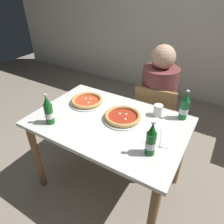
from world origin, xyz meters
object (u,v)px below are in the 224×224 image
object	(u,v)px
pizza_marinara_far	(87,101)
beer_bottle_left	(49,111)
pizza_margherita_near	(123,117)
paper_cup	(158,110)
diner_seated	(156,106)
beer_bottle_center	(151,141)
dining_table_main	(109,132)
beer_bottle_right	(184,107)
chair_behind_table	(154,117)
napkin_with_cutlery	(158,137)

from	to	relation	value
pizza_marinara_far	beer_bottle_left	bearing A→B (deg)	-98.86
pizza_margherita_near	paper_cup	world-z (taller)	paper_cup
diner_seated	beer_bottle_left	bearing A→B (deg)	-120.20
diner_seated	beer_bottle_center	xyz separation A→B (m)	(0.24, -0.83, 0.27)
pizza_margherita_near	paper_cup	size ratio (longest dim) A/B	3.35
dining_table_main	beer_bottle_right	bearing A→B (deg)	33.86
dining_table_main	chair_behind_table	distance (m)	0.65
napkin_with_cutlery	pizza_margherita_near	bearing A→B (deg)	167.56
dining_table_main	napkin_with_cutlery	distance (m)	0.42
diner_seated	pizza_margherita_near	size ratio (longest dim) A/B	3.80
pizza_margherita_near	diner_seated	bearing A→B (deg)	82.03
diner_seated	napkin_with_cutlery	world-z (taller)	diner_seated
pizza_margherita_near	napkin_with_cutlery	xyz separation A→B (m)	(0.32, -0.07, -0.02)
chair_behind_table	beer_bottle_left	distance (m)	1.09
beer_bottle_left	napkin_with_cutlery	size ratio (longest dim) A/B	1.19
paper_cup	pizza_margherita_near	bearing A→B (deg)	-138.42
pizza_marinara_far	diner_seated	bearing A→B (deg)	48.32
diner_seated	pizza_margherita_near	distance (m)	0.62
pizza_margherita_near	paper_cup	bearing A→B (deg)	41.58
beer_bottle_center	paper_cup	bearing A→B (deg)	104.00
paper_cup	chair_behind_table	bearing A→B (deg)	110.17
diner_seated	paper_cup	bearing A→B (deg)	-71.01
diner_seated	beer_bottle_left	world-z (taller)	diner_seated
beer_bottle_center	beer_bottle_left	bearing A→B (deg)	-173.81
chair_behind_table	beer_bottle_center	size ratio (longest dim) A/B	3.44
pizza_marinara_far	chair_behind_table	bearing A→B (deg)	44.97
pizza_margherita_near	beer_bottle_left	bearing A→B (deg)	-143.86
napkin_with_cutlery	beer_bottle_center	bearing A→B (deg)	-88.87
beer_bottle_center	beer_bottle_right	xyz separation A→B (m)	(0.07, 0.50, 0.00)
dining_table_main	chair_behind_table	world-z (taller)	chair_behind_table
chair_behind_table	napkin_with_cutlery	distance (m)	0.71
beer_bottle_right	paper_cup	world-z (taller)	beer_bottle_right
diner_seated	paper_cup	size ratio (longest dim) A/B	12.73
dining_table_main	napkin_with_cutlery	bearing A→B (deg)	0.23
dining_table_main	beer_bottle_left	xyz separation A→B (m)	(-0.37, -0.26, 0.22)
pizza_margherita_near	beer_bottle_left	xyz separation A→B (m)	(-0.45, -0.33, 0.08)
pizza_marinara_far	napkin_with_cutlery	distance (m)	0.73
chair_behind_table	pizza_margherita_near	bearing A→B (deg)	72.85
beer_bottle_center	beer_bottle_right	world-z (taller)	same
dining_table_main	beer_bottle_left	distance (m)	0.50
napkin_with_cutlery	chair_behind_table	bearing A→B (deg)	110.89
beer_bottle_right	napkin_with_cutlery	bearing A→B (deg)	-103.49
dining_table_main	beer_bottle_center	size ratio (longest dim) A/B	4.86
pizza_marinara_far	paper_cup	distance (m)	0.63
paper_cup	beer_bottle_center	bearing A→B (deg)	-76.00
beer_bottle_left	beer_bottle_center	world-z (taller)	same
chair_behind_table	beer_bottle_center	distance (m)	0.90
beer_bottle_right	pizza_marinara_far	bearing A→B (deg)	-166.00
chair_behind_table	napkin_with_cutlery	bearing A→B (deg)	103.39
dining_table_main	beer_bottle_right	world-z (taller)	beer_bottle_right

